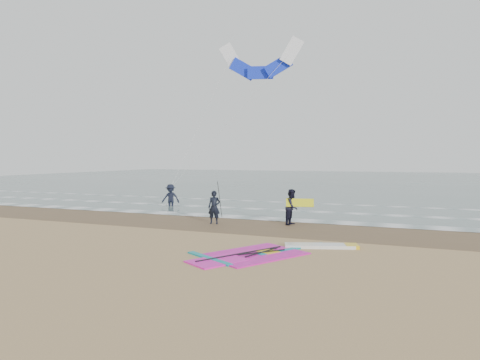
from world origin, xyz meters
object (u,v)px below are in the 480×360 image
at_px(person_walking, 292,207).
at_px(surf_kite, 260,64).
at_px(person_standing, 214,207).
at_px(person_wading, 171,193).
at_px(windsurf_rig, 274,252).

relative_size(person_walking, surf_kite, 0.17).
bearing_deg(person_standing, person_walking, 5.43).
height_order(person_walking, person_wading, person_wading).
relative_size(person_standing, person_walking, 0.95).
xyz_separation_m(person_standing, person_wading, (-5.78, 5.58, 0.10)).
relative_size(person_wading, surf_kite, 0.18).
distance_m(person_wading, surf_kite, 10.64).
distance_m(windsurf_rig, surf_kite, 17.98).
xyz_separation_m(person_standing, surf_kite, (-0.85, 9.21, 8.81)).
relative_size(person_standing, person_wading, 0.89).
relative_size(person_walking, person_wading, 0.94).
distance_m(person_standing, surf_kite, 12.77).
height_order(windsurf_rig, person_walking, person_walking).
bearing_deg(person_walking, person_standing, 117.10).
bearing_deg(person_wading, person_walking, -40.70).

